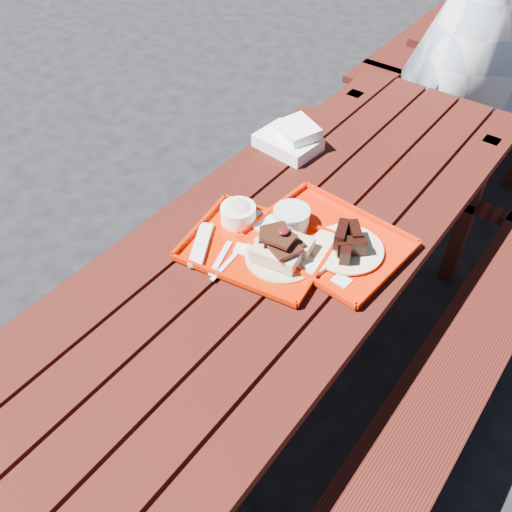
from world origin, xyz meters
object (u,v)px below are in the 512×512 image
person (472,27)px  near_tray (260,239)px  picnic_table_near (283,286)px  far_tray (325,238)px

person → near_tray: bearing=103.1°
picnic_table_near → near_tray: size_ratio=5.12×
picnic_table_near → person: person is taller
picnic_table_near → far_tray: (0.09, 0.08, 0.21)m
near_tray → picnic_table_near: bearing=41.6°
near_tray → far_tray: near_tray is taller
picnic_table_near → person: (-0.04, 1.48, 0.37)m
picnic_table_near → near_tray: (-0.06, -0.05, 0.22)m
far_tray → person: person is taller
person → picnic_table_near: bearing=105.3°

